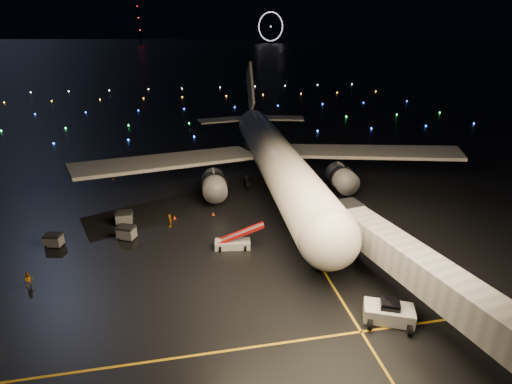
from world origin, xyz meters
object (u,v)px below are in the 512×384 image
Objects in this scene: airliner at (272,131)px; baggage_cart_2 at (54,240)px; pushback_tug at (389,311)px; baggage_cart_0 at (126,233)px; baggage_cart_1 at (124,218)px; crew_c at (170,220)px; belt_loader at (232,237)px; crew_b at (29,280)px.

airliner is 36.33m from baggage_cart_2.
pushback_tug reaches higher than baggage_cart_2.
baggage_cart_0 is 4.61m from baggage_cart_1.
airliner is 37.78m from pushback_tug.
airliner is 23.56m from crew_c.
belt_loader is 3.88× the size of crew_b.
pushback_tug is 39.52m from baggage_cart_2.
baggage_cart_0 reaches higher than crew_b.
crew_b is at bearing -63.51° from crew_c.
belt_loader is 3.19× the size of baggage_cart_2.
belt_loader reaches higher than baggage_cart_2.
baggage_cart_1 is (-13.75, 9.26, -0.61)m from belt_loader.
baggage_cart_0 is 1.08× the size of baggage_cart_2.
belt_loader is 3.38× the size of crew_c.
belt_loader is at bearing -10.03° from crew_b.
airliner is at bearing 117.49° from crew_c.
crew_c reaches higher than crew_b.
crew_c is 5.96m from baggage_cart_0.
baggage_cart_1 is (-23.42, -11.73, -8.22)m from airliner.
crew_b is 0.82× the size of baggage_cart_2.
baggage_cart_1 reaches higher than crew_b.
crew_c is 0.94× the size of baggage_cart_2.
crew_c is 0.87× the size of baggage_cart_0.
baggage_cart_2 is at bearing 67.83° from crew_b.
airliner is 29.89× the size of baggage_cart_1.
pushback_tug is at bearing 29.63° from crew_c.
crew_c is (-17.24, -13.79, -8.21)m from airliner.
belt_loader is 13.83m from baggage_cart_0.
baggage_cart_1 is at bearing 153.30° from belt_loader.
airliner is 30.27× the size of baggage_cart_0.
crew_c is 0.86× the size of baggage_cart_1.
belt_loader is (-9.67, -20.99, -7.61)m from airliner.
airliner reaches higher than crew_c.
baggage_cart_1 is at bearing 123.22° from baggage_cart_0.
baggage_cart_0 is at bearing 23.83° from crew_b.
belt_loader is at bearing 3.84° from baggage_cart_0.
pushback_tug is 36.24m from crew_b.
baggage_cart_1 is (-0.76, 4.55, 0.01)m from baggage_cart_0.
pushback_tug is 20.04m from belt_loader.
belt_loader is 22.28m from crew_b.
airliner is at bearing 117.38° from pushback_tug.
crew_c is at bearing 24.91° from baggage_cart_2.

